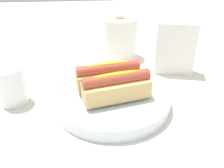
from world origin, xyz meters
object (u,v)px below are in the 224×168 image
serving_bowl (112,97)px  napkin_box (175,48)px  paper_towel_roll (120,38)px  hotdog_front (116,87)px  hotdog_back (108,76)px  water_glass (11,87)px

serving_bowl → napkin_box: size_ratio=1.83×
paper_towel_roll → hotdog_front: bearing=-97.9°
hotdog_front → hotdog_back: 0.06m
hotdog_back → paper_towel_roll: paper_towel_roll is taller
serving_bowl → napkin_box: 0.25m
paper_towel_roll → napkin_box: size_ratio=0.89×
napkin_box → hotdog_back: bearing=-135.7°
hotdog_back → water_glass: size_ratio=1.74×
serving_bowl → hotdog_front: (0.01, -0.03, 0.04)m
water_glass → hotdog_front: bearing=-12.6°
hotdog_back → water_glass: 0.23m
water_glass → hotdog_back: bearing=-0.3°
water_glass → napkin_box: napkin_box is taller
serving_bowl → hotdog_back: size_ratio=1.75×
hotdog_front → hotdog_back: (-0.01, 0.05, 0.00)m
hotdog_front → napkin_box: 0.26m
hotdog_front → paper_towel_roll: paper_towel_roll is taller
hotdog_back → napkin_box: bearing=31.7°
hotdog_back → water_glass: bearing=179.7°
hotdog_front → water_glass: 0.25m
water_glass → napkin_box: bearing=16.0°
paper_towel_roll → water_glass: bearing=-138.6°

